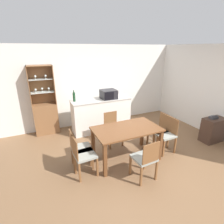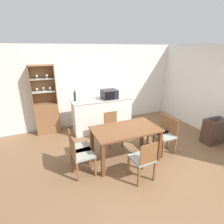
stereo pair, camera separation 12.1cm
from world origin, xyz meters
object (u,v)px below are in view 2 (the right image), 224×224
at_px(display_cabinet, 47,113).
at_px(dining_chair_head_far, 113,128).
at_px(microwave, 109,94).
at_px(side_cabinet, 215,131).
at_px(dining_table, 126,133).
at_px(dining_chair_side_right_near, 166,135).
at_px(dining_chair_side_left_near, 81,155).
at_px(telephone, 215,118).
at_px(dining_chair_side_left_far, 78,148).
at_px(wine_bottle, 75,97).
at_px(dining_chair_head_near, 143,159).
at_px(dining_chair_side_right_far, 160,131).

distance_m(display_cabinet, dining_chair_head_far, 2.10).
distance_m(microwave, side_cabinet, 3.08).
bearing_deg(dining_table, dining_chair_side_right_near, -6.89).
bearing_deg(dining_table, dining_chair_side_left_near, -172.95).
height_order(dining_chair_side_left_near, telephone, dining_chair_side_left_near).
relative_size(dining_chair_side_left_far, side_cabinet, 1.29).
relative_size(dining_chair_side_left_far, wine_bottle, 2.67).
relative_size(dining_table, dining_chair_side_right_near, 1.70).
distance_m(display_cabinet, dining_chair_side_left_far, 2.10).
height_order(dining_chair_head_far, telephone, dining_chair_head_far).
xyz_separation_m(dining_chair_side_right_near, wine_bottle, (-1.78, 1.90, 0.68)).
distance_m(dining_chair_head_near, telephone, 2.57).
relative_size(dining_table, wine_bottle, 4.55).
xyz_separation_m(dining_chair_side_right_near, dining_chair_head_far, (-1.05, 0.86, 0.00)).
relative_size(dining_chair_side_left_far, telephone, 4.29).
bearing_deg(dining_chair_side_right_far, side_cabinet, -108.12).
relative_size(dining_chair_head_far, dining_chair_head_near, 1.00).
height_order(display_cabinet, dining_chair_head_near, display_cabinet).
bearing_deg(wine_bottle, telephone, -31.84).
relative_size(dining_table, microwave, 3.27).
height_order(dining_chair_side_right_far, dining_chair_head_far, same).
bearing_deg(dining_chair_side_right_near, display_cabinet, 47.32).
distance_m(wine_bottle, telephone, 3.84).
distance_m(dining_chair_side_left_far, dining_chair_head_far, 1.21).
xyz_separation_m(dining_chair_side_right_near, dining_chair_side_left_far, (-2.10, 0.26, 0.00)).
bearing_deg(dining_chair_side_right_far, microwave, 23.45).
relative_size(dining_chair_side_left_near, side_cabinet, 1.29).
distance_m(display_cabinet, wine_bottle, 1.03).
bearing_deg(dining_chair_side_left_near, dining_chair_head_near, 56.81).
relative_size(dining_chair_side_left_far, dining_chair_side_right_far, 1.00).
bearing_deg(dining_chair_side_right_near, dining_chair_side_right_far, -0.99).
bearing_deg(dining_table, dining_chair_side_right_far, 7.07).
bearing_deg(telephone, dining_chair_head_near, -168.80).
bearing_deg(dining_chair_head_near, display_cabinet, 114.77).
distance_m(dining_chair_side_left_near, telephone, 3.57).
relative_size(microwave, side_cabinet, 0.67).
xyz_separation_m(dining_table, dining_chair_head_near, (0.00, -0.74, -0.20)).
bearing_deg(microwave, wine_bottle, 172.45).
distance_m(dining_chair_side_right_near, telephone, 1.49).
bearing_deg(telephone, dining_chair_head_far, 158.69).
distance_m(display_cabinet, dining_chair_side_left_near, 2.36).
height_order(dining_chair_side_right_far, telephone, dining_chair_side_right_far).
distance_m(dining_chair_side_left_far, dining_chair_side_right_far, 2.10).
relative_size(dining_table, dining_chair_side_left_near, 1.70).
relative_size(dining_chair_head_near, telephone, 4.29).
distance_m(dining_chair_side_right_near, dining_chair_side_left_near, 2.10).
bearing_deg(side_cabinet, microwave, 140.31).
xyz_separation_m(dining_chair_head_far, side_cabinet, (2.56, -1.00, -0.12)).
height_order(dining_table, dining_chair_head_near, dining_chair_head_near).
bearing_deg(dining_chair_side_right_near, dining_chair_head_far, 49.50).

